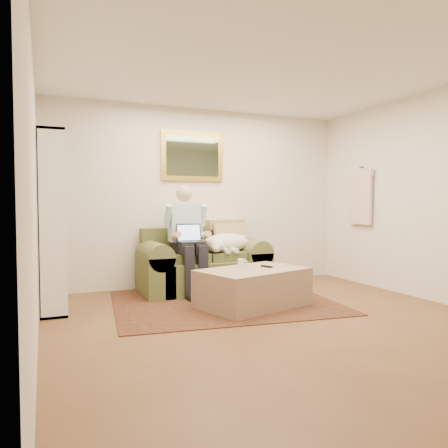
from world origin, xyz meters
TOP-DOWN VIEW (x-y plane):
  - room_shell at (0.00, 0.35)m, footprint 4.51×5.00m
  - rug at (-0.16, 1.23)m, footprint 2.82×2.36m
  - sofa at (-0.15, 2.03)m, footprint 1.73×0.88m
  - seated_man at (-0.41, 1.87)m, footprint 0.57×0.81m
  - laptop at (-0.41, 1.80)m, footprint 0.34×0.27m
  - sleeping_dog at (0.16, 1.94)m, footprint 0.71×0.45m
  - ottoman at (0.07, 0.91)m, footprint 1.40×1.11m
  - coffee_mug at (-0.00, 1.09)m, footprint 0.08×0.08m
  - tv_remote at (0.28, 0.96)m, footprint 0.10×0.16m
  - bookshelf at (-2.10, 1.60)m, footprint 0.28×0.80m
  - wall_mirror at (-0.15, 2.47)m, footprint 0.94×0.04m
  - hanging_shirt at (2.19, 1.60)m, footprint 0.06×0.52m

SIDE VIEW (x-z plane):
  - rug at x=-0.16m, z-range 0.00..0.01m
  - ottoman at x=0.07m, z-range 0.00..0.45m
  - sofa at x=-0.15m, z-range -0.22..0.82m
  - tv_remote at x=0.28m, z-range 0.45..0.47m
  - coffee_mug at x=0.00m, z-range 0.45..0.55m
  - sleeping_dog at x=0.16m, z-range 0.53..0.79m
  - seated_man at x=-0.41m, z-range 0.00..1.46m
  - laptop at x=-0.41m, z-range 0.64..0.88m
  - bookshelf at x=-2.10m, z-range 0.00..2.00m
  - room_shell at x=0.00m, z-range 0.00..2.61m
  - hanging_shirt at x=2.19m, z-range 0.90..1.80m
  - wall_mirror at x=-0.15m, z-range 1.54..2.26m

